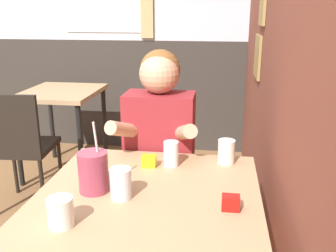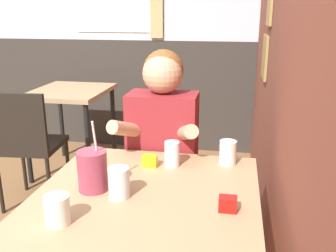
{
  "view_description": "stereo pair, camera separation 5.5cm",
  "coord_description": "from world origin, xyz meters",
  "px_view_note": "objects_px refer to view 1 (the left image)",
  "views": [
    {
      "loc": [
        0.99,
        -0.95,
        1.38
      ],
      "look_at": [
        0.8,
        0.42,
        0.95
      ],
      "focal_mm": 40.0,
      "sensor_mm": 36.0,
      "label": 1
    },
    {
      "loc": [
        1.05,
        -0.95,
        1.38
      ],
      "look_at": [
        0.8,
        0.42,
        0.95
      ],
      "focal_mm": 40.0,
      "sensor_mm": 36.0,
      "label": 2
    }
  ],
  "objects_px": {
    "chair_near_window": "(19,142)",
    "person_seated": "(160,164)",
    "main_table": "(148,212)",
    "background_table": "(62,102)",
    "cocktail_pitcher": "(93,172)"
  },
  "relations": [
    {
      "from": "background_table",
      "to": "cocktail_pitcher",
      "type": "relative_size",
      "value": 2.73
    },
    {
      "from": "background_table",
      "to": "chair_near_window",
      "type": "relative_size",
      "value": 0.85
    },
    {
      "from": "chair_near_window",
      "to": "person_seated",
      "type": "relative_size",
      "value": 0.72
    },
    {
      "from": "chair_near_window",
      "to": "main_table",
      "type": "bearing_deg",
      "value": -47.76
    },
    {
      "from": "main_table",
      "to": "chair_near_window",
      "type": "xyz_separation_m",
      "value": [
        -1.11,
        1.03,
        -0.15
      ]
    },
    {
      "from": "main_table",
      "to": "person_seated",
      "type": "xyz_separation_m",
      "value": [
        -0.05,
        0.54,
        -0.04
      ]
    },
    {
      "from": "background_table",
      "to": "person_seated",
      "type": "relative_size",
      "value": 0.61
    },
    {
      "from": "main_table",
      "to": "background_table",
      "type": "xyz_separation_m",
      "value": [
        -1.08,
        1.71,
        -0.03
      ]
    },
    {
      "from": "background_table",
      "to": "cocktail_pitcher",
      "type": "height_order",
      "value": "cocktail_pitcher"
    },
    {
      "from": "background_table",
      "to": "chair_near_window",
      "type": "height_order",
      "value": "chair_near_window"
    },
    {
      "from": "person_seated",
      "to": "cocktail_pitcher",
      "type": "height_order",
      "value": "person_seated"
    },
    {
      "from": "person_seated",
      "to": "cocktail_pitcher",
      "type": "bearing_deg",
      "value": -105.86
    },
    {
      "from": "main_table",
      "to": "cocktail_pitcher",
      "type": "distance_m",
      "value": 0.25
    },
    {
      "from": "background_table",
      "to": "chair_near_window",
      "type": "distance_m",
      "value": 0.69
    },
    {
      "from": "chair_near_window",
      "to": "person_seated",
      "type": "bearing_deg",
      "value": -29.73
    }
  ]
}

